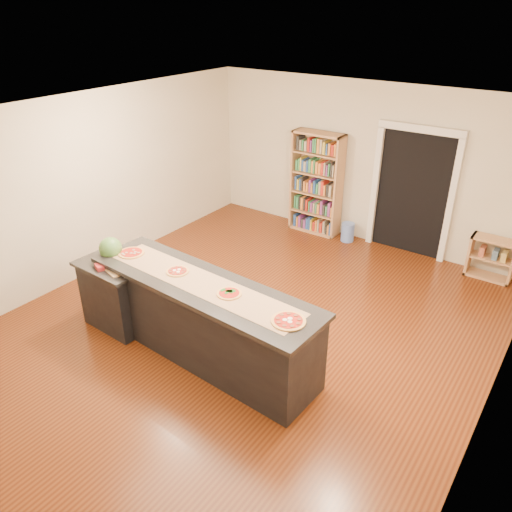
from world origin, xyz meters
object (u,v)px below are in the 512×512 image
Objects in this scene: side_counter at (119,293)px; low_shelf at (491,258)px; bookshelf at (316,184)px; watermelon at (111,248)px; kitchen_island at (204,319)px; waste_bin at (348,232)px.

low_shelf is (3.80, 4.22, -0.13)m from side_counter.
low_shelf is at bearing 0.40° from bookshelf.
low_shelf is 2.29× the size of watermelon.
kitchen_island is 10.47× the size of watermelon.
bookshelf reaches higher than side_counter.
bookshelf reaches higher than waste_bin.
kitchen_island is at bearing 3.12° from watermelon.
waste_bin is (1.36, 4.16, -0.30)m from side_counter.
side_counter reaches higher than waste_bin.
side_counter is 4.39m from waste_bin.
bookshelf is at bearing -179.60° from low_shelf.
waste_bin is at bearing 70.08° from watermelon.
bookshelf is at bearing 79.61° from watermelon.
bookshelf is 4.20m from watermelon.
side_counter reaches higher than low_shelf.
bookshelf is at bearing 103.26° from kitchen_island.
kitchen_island reaches higher than low_shelf.
side_counter is at bearing -170.66° from kitchen_island.
low_shelf is 5.76m from watermelon.
waste_bin is at bearing -178.51° from low_shelf.
watermelon reaches higher than low_shelf.
bookshelf is (0.64, 4.20, 0.47)m from side_counter.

